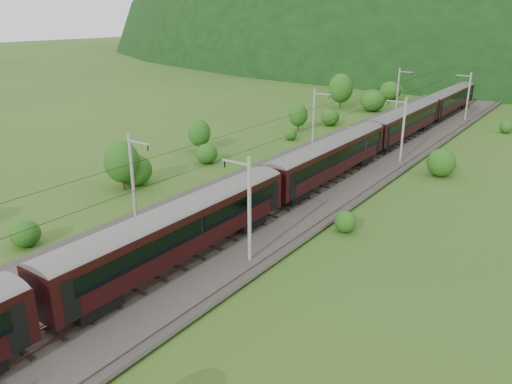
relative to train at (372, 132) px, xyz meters
The scene contains 14 objects.
ground 31.99m from the train, 94.33° to the right, with size 600.00×600.00×0.00m, color #2D561B.
railbed 22.10m from the train, 96.31° to the right, with size 14.00×220.00×0.30m, color #38332D.
track_left 22.45m from the train, 102.48° to the right, with size 2.40×220.00×0.27m.
track_right 21.93m from the train, 90.00° to the right, with size 2.40×220.00×0.27m.
catenary_left 8.57m from the train, behind, with size 2.54×192.28×8.00m.
catenary_right 3.83m from the train, ahead, with size 2.54×192.28×8.00m.
overhead_wires 22.10m from the train, 96.31° to the right, with size 4.83×198.00×0.03m.
mountain_ridge 294.93m from the train, 114.52° to the left, with size 336.00×280.00×132.00m, color black.
train is the anchor object (origin of this frame).
hazard_post_near 5.43m from the train, 127.32° to the right, with size 0.15×0.15×1.37m, color red.
hazard_post_far 33.71m from the train, 93.93° to the left, with size 0.17×0.17×1.60m, color red.
signal 10.19m from the train, 131.68° to the left, with size 0.20×0.20×1.85m.
vegetation_left 19.97m from the train, 147.93° to the right, with size 11.51×143.10×6.74m.
vegetation_right 30.09m from the train, 71.88° to the right, with size 6.11×99.80×2.91m.
Camera 1 is at (25.90, -27.15, 17.76)m, focal length 35.00 mm.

